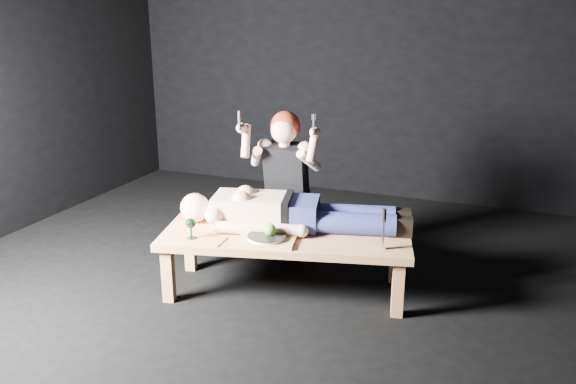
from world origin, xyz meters
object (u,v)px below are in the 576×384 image
Objects in this scene: serving_tray at (267,240)px; table at (285,263)px; lying_man at (296,209)px; kneeling_woman at (289,185)px; goblet at (191,228)px; carving_knife at (383,229)px.

table is at bearing 70.07° from serving_tray.
kneeling_woman is (-0.20, 0.38, 0.06)m from lying_man.
carving_knife is (1.29, 0.31, 0.07)m from goblet.
table is 0.94× the size of lying_man.
lying_man is at bearing -66.39° from kneeling_woman.
carving_knife is at bearing -15.54° from table.
serving_tray is 2.67× the size of goblet.
serving_tray is (-0.09, -0.35, -0.13)m from lying_man.
lying_man is 4.78× the size of serving_tray.
lying_man is at bearing 38.95° from goblet.
lying_man reaches higher than goblet.
kneeling_woman is 1.06m from carving_knife.
lying_man is 0.38m from serving_tray.
serving_tray reaches higher than table.
carving_knife is at bearing 13.26° from goblet.
table is 0.80m from carving_knife.
lying_man is 0.78m from goblet.
goblet is at bearing -119.62° from kneeling_woman.
kneeling_woman reaches higher than serving_tray.
goblet is (-0.58, -0.33, 0.30)m from table.
table is 11.97× the size of goblet.
serving_tray is 0.81m from carving_knife.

